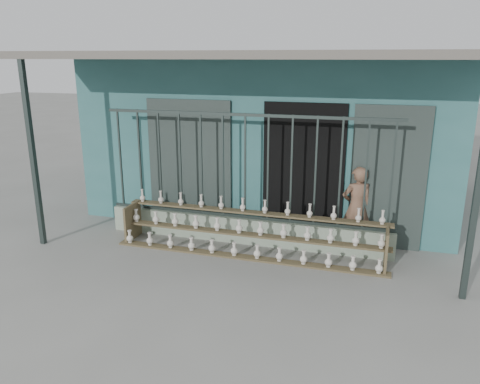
# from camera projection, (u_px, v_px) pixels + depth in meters

# --- Properties ---
(ground) EXTENTS (60.00, 60.00, 0.00)m
(ground) POSITION_uv_depth(u_px,v_px,m) (221.00, 274.00, 6.99)
(ground) COLOR slate
(workshop_building) EXTENTS (7.40, 6.60, 3.21)m
(workshop_building) POSITION_uv_depth(u_px,v_px,m) (282.00, 127.00, 10.43)
(workshop_building) COLOR #2D6060
(workshop_building) RESTS_ON ground
(parapet_wall) EXTENTS (5.00, 0.20, 0.45)m
(parapet_wall) POSITION_uv_depth(u_px,v_px,m) (245.00, 230.00, 8.12)
(parapet_wall) COLOR gray
(parapet_wall) RESTS_ON ground
(security_fence) EXTENTS (5.00, 0.04, 1.80)m
(security_fence) POSITION_uv_depth(u_px,v_px,m) (245.00, 167.00, 7.81)
(security_fence) COLOR #283330
(security_fence) RESTS_ON parapet_wall
(shelf_rack) EXTENTS (4.50, 0.68, 0.85)m
(shelf_rack) POSITION_uv_depth(u_px,v_px,m) (249.00, 232.00, 7.65)
(shelf_rack) COLOR brown
(shelf_rack) RESTS_ON ground
(elderly_woman) EXTENTS (0.60, 0.51, 1.40)m
(elderly_woman) POSITION_uv_depth(u_px,v_px,m) (356.00, 207.00, 7.82)
(elderly_woman) COLOR brown
(elderly_woman) RESTS_ON ground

